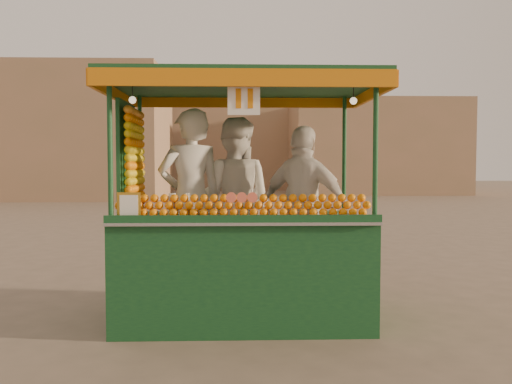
{
  "coord_description": "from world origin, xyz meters",
  "views": [
    {
      "loc": [
        -0.45,
        -5.38,
        1.59
      ],
      "look_at": [
        -0.27,
        0.13,
        1.3
      ],
      "focal_mm": 37.22,
      "sensor_mm": 36.0,
      "label": 1
    }
  ],
  "objects_px": {
    "vendor_left": "(190,199)",
    "vendor_right": "(304,208)",
    "juice_cart": "(237,242)",
    "vendor_middle": "(234,199)"
  },
  "relations": [
    {
      "from": "juice_cart",
      "to": "vendor_left",
      "type": "relative_size",
      "value": 1.43
    },
    {
      "from": "juice_cart",
      "to": "vendor_right",
      "type": "bearing_deg",
      "value": 9.53
    },
    {
      "from": "vendor_right",
      "to": "vendor_middle",
      "type": "bearing_deg",
      "value": -1.06
    },
    {
      "from": "vendor_left",
      "to": "vendor_right",
      "type": "bearing_deg",
      "value": 153.91
    },
    {
      "from": "juice_cart",
      "to": "vendor_right",
      "type": "xyz_separation_m",
      "value": [
        0.7,
        0.12,
        0.34
      ]
    },
    {
      "from": "juice_cart",
      "to": "vendor_left",
      "type": "height_order",
      "value": "juice_cart"
    },
    {
      "from": "juice_cart",
      "to": "vendor_right",
      "type": "distance_m",
      "value": 0.79
    },
    {
      "from": "vendor_left",
      "to": "vendor_right",
      "type": "height_order",
      "value": "vendor_left"
    },
    {
      "from": "vendor_right",
      "to": "vendor_left",
      "type": "bearing_deg",
      "value": 25.73
    },
    {
      "from": "juice_cart",
      "to": "vendor_right",
      "type": "height_order",
      "value": "juice_cart"
    }
  ]
}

